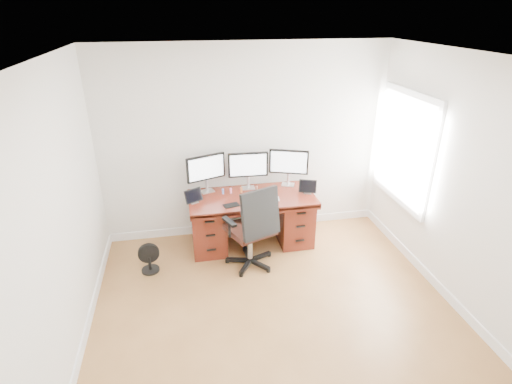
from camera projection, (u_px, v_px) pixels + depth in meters
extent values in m
plane|color=olive|center=(284.00, 336.00, 4.11)|extent=(4.50, 4.50, 0.00)
cube|color=silver|center=(246.00, 144.00, 5.54)|extent=(4.00, 0.10, 2.70)
cube|color=silver|center=(486.00, 202.00, 3.89)|extent=(0.10, 4.50, 2.70)
cube|color=white|center=(404.00, 149.00, 5.20)|extent=(0.04, 1.30, 1.50)
cube|color=white|center=(403.00, 149.00, 5.19)|extent=(0.01, 1.15, 1.35)
cube|color=#511A10|center=(252.00, 198.00, 5.41)|extent=(1.70, 0.80, 0.05)
cube|color=#511A10|center=(208.00, 225.00, 5.49)|extent=(0.45, 0.70, 0.70)
cube|color=#511A10|center=(293.00, 217.00, 5.70)|extent=(0.45, 0.70, 0.70)
cube|color=#3C120B|center=(248.00, 203.00, 5.77)|extent=(0.74, 0.03, 0.40)
cylinder|color=black|center=(250.00, 261.00, 5.25)|extent=(0.79, 0.79, 0.09)
cylinder|color=silver|center=(250.00, 244.00, 5.14)|extent=(0.07, 0.07, 0.43)
cube|color=#33150F|center=(250.00, 229.00, 5.05)|extent=(0.67, 0.66, 0.08)
cube|color=black|center=(260.00, 214.00, 4.73)|extent=(0.48, 0.24, 0.60)
cube|color=black|center=(229.00, 222.00, 4.82)|extent=(0.16, 0.27, 0.03)
cube|color=black|center=(269.00, 210.00, 5.11)|extent=(0.16, 0.27, 0.03)
cylinder|color=black|center=(151.00, 270.00, 5.12)|extent=(0.23, 0.23, 0.03)
cylinder|color=black|center=(150.00, 263.00, 5.07)|extent=(0.04, 0.04, 0.19)
cylinder|color=black|center=(149.00, 254.00, 5.01)|extent=(0.27, 0.08, 0.26)
cube|color=silver|center=(207.00, 191.00, 5.53)|extent=(0.22, 0.19, 0.01)
cylinder|color=silver|center=(207.00, 185.00, 5.50)|extent=(0.04, 0.04, 0.18)
cube|color=black|center=(206.00, 168.00, 5.39)|extent=(0.53, 0.22, 0.35)
cube|color=white|center=(206.00, 168.00, 5.37)|extent=(0.47, 0.17, 0.30)
cube|color=silver|center=(248.00, 188.00, 5.64)|extent=(0.19, 0.15, 0.01)
cylinder|color=silver|center=(248.00, 182.00, 5.60)|extent=(0.04, 0.04, 0.18)
cube|color=black|center=(248.00, 165.00, 5.49)|extent=(0.55, 0.06, 0.35)
cube|color=white|center=(248.00, 165.00, 5.47)|extent=(0.50, 0.03, 0.30)
cube|color=silver|center=(288.00, 185.00, 5.74)|extent=(0.22, 0.19, 0.01)
cylinder|color=silver|center=(288.00, 179.00, 5.70)|extent=(0.04, 0.04, 0.18)
cube|color=black|center=(289.00, 162.00, 5.59)|extent=(0.53, 0.22, 0.35)
cube|color=white|center=(289.00, 162.00, 5.57)|extent=(0.47, 0.18, 0.30)
cube|color=silver|center=(194.00, 202.00, 5.22)|extent=(0.13, 0.12, 0.01)
cube|color=black|center=(194.00, 196.00, 5.18)|extent=(0.24, 0.17, 0.17)
cube|color=silver|center=(308.00, 193.00, 5.48)|extent=(0.12, 0.11, 0.01)
cube|color=black|center=(308.00, 186.00, 5.44)|extent=(0.25, 0.15, 0.17)
cube|color=silver|center=(255.00, 201.00, 5.26)|extent=(0.29, 0.17, 0.01)
cube|color=#B9BBC0|center=(274.00, 199.00, 5.31)|extent=(0.15, 0.15, 0.01)
cube|color=black|center=(231.00, 205.00, 5.14)|extent=(0.22, 0.17, 0.01)
cube|color=black|center=(251.00, 197.00, 5.37)|extent=(0.14, 0.11, 0.01)
cylinder|color=#5D7BD8|center=(223.00, 192.00, 5.46)|extent=(0.03, 0.03, 0.05)
sphere|color=#5D7BD8|center=(223.00, 190.00, 5.44)|extent=(0.03, 0.03, 0.03)
cylinder|color=pink|center=(231.00, 191.00, 5.47)|extent=(0.03, 0.03, 0.05)
sphere|color=pink|center=(231.00, 189.00, 5.46)|extent=(0.03, 0.03, 0.03)
cylinder|color=#F69049|center=(241.00, 191.00, 5.50)|extent=(0.03, 0.03, 0.05)
sphere|color=#F69049|center=(241.00, 188.00, 5.48)|extent=(0.03, 0.03, 0.03)
cylinder|color=#915643|center=(257.00, 189.00, 5.54)|extent=(0.03, 0.03, 0.05)
sphere|color=#915643|center=(257.00, 187.00, 5.52)|extent=(0.03, 0.03, 0.03)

